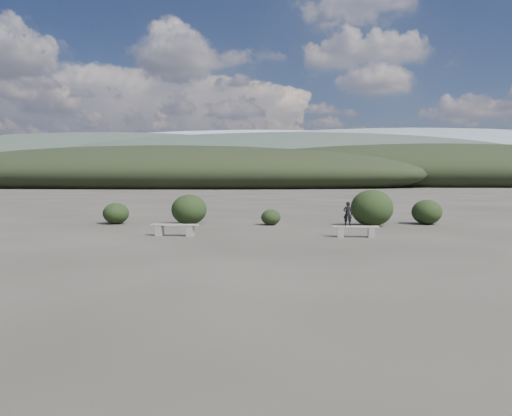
{
  "coord_description": "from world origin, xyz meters",
  "views": [
    {
      "loc": [
        1.55,
        -13.27,
        2.14
      ],
      "look_at": [
        0.47,
        3.5,
        1.1
      ],
      "focal_mm": 35.0,
      "sensor_mm": 36.0,
      "label": 1
    }
  ],
  "objects": [
    {
      "name": "bench_left",
      "position": [
        -2.56,
        4.55,
        0.26
      ],
      "size": [
        1.76,
        0.5,
        0.44
      ],
      "rotation": [
        0.0,
        0.0,
        -0.08
      ],
      "color": "slate",
      "rests_on": "ground"
    },
    {
      "name": "mountain_ridges",
      "position": [
        -7.48,
        339.06,
        10.84
      ],
      "size": [
        500.0,
        400.0,
        56.0
      ],
      "color": "black",
      "rests_on": "ground"
    },
    {
      "name": "shrub_d",
      "position": [
        5.2,
        8.63,
        0.8
      ],
      "size": [
        1.83,
        1.83,
        1.6
      ],
      "primitive_type": "ellipsoid",
      "color": "black",
      "rests_on": "ground"
    },
    {
      "name": "bench_right",
      "position": [
        3.98,
        4.6,
        0.25
      ],
      "size": [
        1.64,
        0.42,
        0.41
      ],
      "rotation": [
        0.0,
        0.0,
        -0.05
      ],
      "color": "slate",
      "rests_on": "ground"
    },
    {
      "name": "shrub_b",
      "position": [
        -2.9,
        8.92,
        0.68
      ],
      "size": [
        1.59,
        1.59,
        1.36
      ],
      "primitive_type": "ellipsoid",
      "color": "black",
      "rests_on": "ground"
    },
    {
      "name": "ground",
      "position": [
        0.0,
        0.0,
        0.0
      ],
      "size": [
        1200.0,
        1200.0,
        0.0
      ],
      "primitive_type": "plane",
      "color": "#332E27",
      "rests_on": "ground"
    },
    {
      "name": "shrub_c",
      "position": [
        0.79,
        8.97,
        0.35
      ],
      "size": [
        0.88,
        0.88,
        0.7
      ],
      "primitive_type": "ellipsoid",
      "color": "black",
      "rests_on": "ground"
    },
    {
      "name": "shrub_e",
      "position": [
        7.85,
        9.75,
        0.56
      ],
      "size": [
        1.35,
        1.35,
        1.12
      ],
      "primitive_type": "ellipsoid",
      "color": "black",
      "rests_on": "ground"
    },
    {
      "name": "seated_person",
      "position": [
        3.68,
        4.61,
        0.84
      ],
      "size": [
        0.34,
        0.24,
        0.86
      ],
      "primitive_type": "imported",
      "rotation": [
        0.0,
        0.0,
        3.02
      ],
      "color": "black",
      "rests_on": "bench_right"
    },
    {
      "name": "shrub_a",
      "position": [
        -6.33,
        9.06,
        0.48
      ],
      "size": [
        1.18,
        1.18,
        0.97
      ],
      "primitive_type": "ellipsoid",
      "color": "black",
      "rests_on": "ground"
    }
  ]
}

